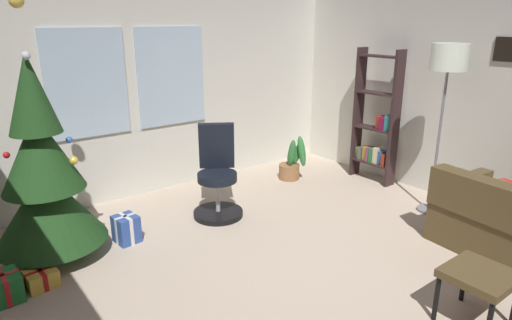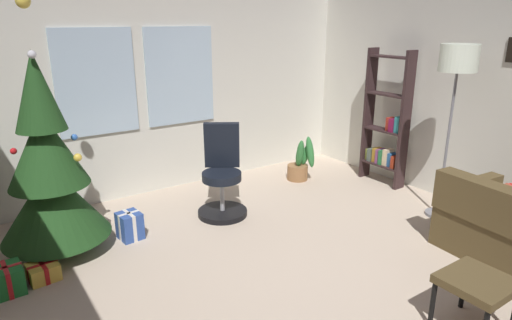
% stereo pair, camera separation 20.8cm
% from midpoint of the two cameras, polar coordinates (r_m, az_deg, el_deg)
% --- Properties ---
extents(ground_plane, '(5.19, 6.01, 0.10)m').
position_cam_midpoint_polar(ground_plane, '(3.84, 8.86, -17.20)').
color(ground_plane, '#C2AE97').
extents(wall_back_with_windows, '(5.19, 0.12, 2.64)m').
position_cam_midpoint_polar(wall_back_with_windows, '(5.73, -13.40, 9.09)').
color(wall_back_with_windows, silver).
rests_on(wall_back_with_windows, ground_plane).
extents(footstool, '(0.45, 0.44, 0.43)m').
position_cam_midpoint_polar(footstool, '(3.59, 25.31, -13.68)').
color(footstool, brown).
rests_on(footstool, ground_plane).
extents(holiday_tree, '(0.98, 0.98, 2.34)m').
position_cam_midpoint_polar(holiday_tree, '(4.43, -26.89, -2.06)').
color(holiday_tree, '#4C331E').
rests_on(holiday_tree, ground_plane).
extents(gift_box_green, '(0.25, 0.28, 0.23)m').
position_cam_midpoint_polar(gift_box_green, '(4.20, -30.96, -13.94)').
color(gift_box_green, '#1E722D').
rests_on(gift_box_green, ground_plane).
extents(gift_box_gold, '(0.26, 0.25, 0.15)m').
position_cam_midpoint_polar(gift_box_gold, '(4.27, -27.24, -13.41)').
color(gift_box_gold, gold).
rests_on(gift_box_gold, ground_plane).
extents(gift_box_blue, '(0.24, 0.25, 0.28)m').
position_cam_midpoint_polar(gift_box_blue, '(4.68, -17.61, -8.48)').
color(gift_box_blue, '#2D4C99').
rests_on(gift_box_blue, ground_plane).
extents(office_chair, '(0.58, 0.60, 1.04)m').
position_cam_midpoint_polar(office_chair, '(5.00, -6.18, -2.67)').
color(office_chair, black).
rests_on(office_chair, ground_plane).
extents(bookshelf, '(0.18, 0.64, 1.78)m').
position_cam_midpoint_polar(bookshelf, '(6.13, 14.28, 4.35)').
color(bookshelf, '#2F2020').
rests_on(bookshelf, ground_plane).
extents(floor_lamp, '(0.38, 0.38, 1.90)m').
position_cam_midpoint_polar(floor_lamp, '(5.14, 22.41, 10.83)').
color(floor_lamp, slate).
rests_on(floor_lamp, ground_plane).
extents(potted_plant, '(0.34, 0.40, 0.64)m').
position_cam_midpoint_polar(potted_plant, '(6.12, 3.70, -0.41)').
color(potted_plant, '#92643D').
rests_on(potted_plant, ground_plane).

